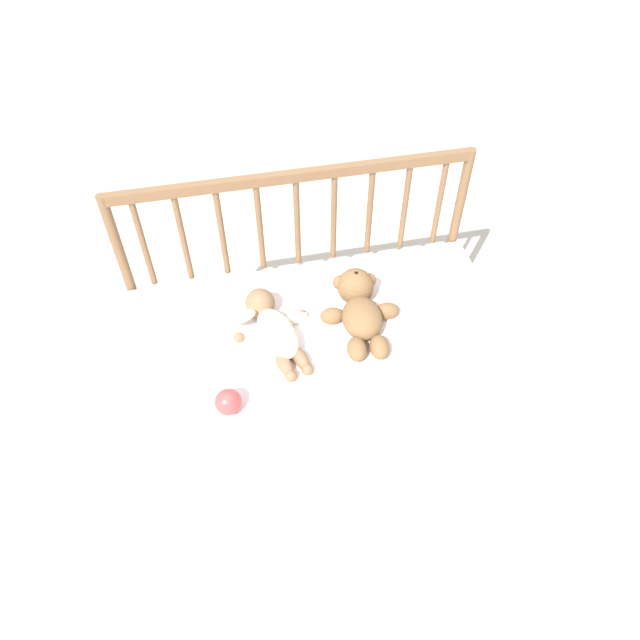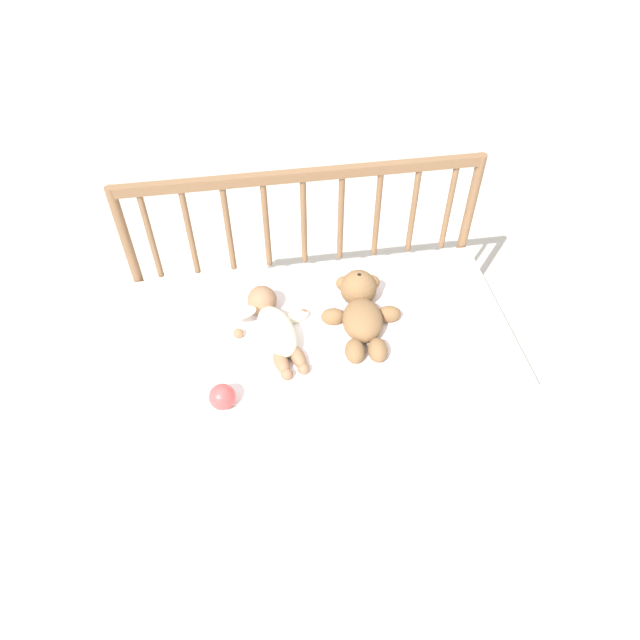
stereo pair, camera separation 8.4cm
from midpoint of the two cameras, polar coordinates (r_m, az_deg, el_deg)
ground_plane at (r=2.39m, az=-1.06°, el=-9.92°), size 12.00×12.00×0.00m
crib_mattress at (r=2.16m, az=-1.16°, el=-5.96°), size 1.30×0.69×0.55m
crib_rail at (r=2.13m, az=-3.39°, el=8.27°), size 1.30×0.04×0.95m
blanket at (r=1.93m, az=-1.27°, el=-1.49°), size 0.77×0.49×0.01m
teddy_bear at (r=1.95m, az=2.77°, el=1.24°), size 0.28×0.37×0.13m
baby at (r=1.91m, az=-5.86°, el=-0.79°), size 0.29×0.38×0.10m
toy_ball at (r=1.75m, az=-10.56°, el=-8.09°), size 0.08×0.08×0.08m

